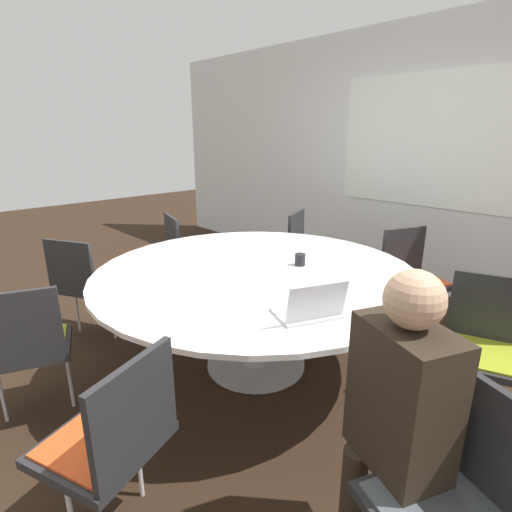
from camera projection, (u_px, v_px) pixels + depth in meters
The scene contains 14 objects.
ground_plane at pixel (256, 364), 2.94m from camera, with size 16.00×16.00×0.00m, color black.
wall_back at pixel (423, 161), 4.08m from camera, with size 8.00×0.07×2.70m.
conference_table at pixel (256, 284), 2.75m from camera, with size 2.18×2.18×0.74m.
chair_0 at pixel (462, 497), 1.27m from camera, with size 0.57×0.56×0.87m.
chair_1 at pixel (486, 340), 2.23m from camera, with size 0.55×0.54×0.87m.
chair_2 at pixel (412, 272), 3.32m from camera, with size 0.56×0.57×0.87m.
chair_3 at pixel (308, 247), 4.04m from camera, with size 0.55×0.57×0.87m.
chair_4 at pixel (186, 249), 3.96m from camera, with size 0.54×0.53×0.87m.
chair_5 at pixel (84, 279), 3.15m from camera, with size 0.59×0.58×0.87m.
chair_6 at pixel (25, 342), 2.21m from camera, with size 0.55×0.56×0.87m.
chair_7 at pixel (113, 433), 1.54m from camera, with size 0.55×0.56×0.87m.
person_0 at pixel (397, 406), 1.40m from camera, with size 0.42×0.35×1.22m.
laptop at pixel (310, 309), 2.00m from camera, with size 0.36×0.39×0.21m.
coffee_cup at pixel (300, 260), 2.80m from camera, with size 0.08×0.08×0.08m.
Camera 1 is at (1.86, -1.77, 1.64)m, focal length 28.00 mm.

